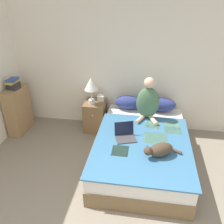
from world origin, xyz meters
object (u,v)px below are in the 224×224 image
at_px(pillow_near, 128,102).
at_px(cat_tabby, 160,150).
at_px(bookshelf, 18,110).
at_px(table_lamp, 91,85).
at_px(nightstand, 95,116).
at_px(book_stack_top, 13,84).
at_px(bed, 142,149).
at_px(pillow_far, 162,105).
at_px(laptop_open, 125,135).
at_px(person_sitting, 148,101).
at_px(tissue_box, 101,98).

xyz_separation_m(pillow_near, cat_tabby, (0.56, -1.36, -0.03)).
xyz_separation_m(pillow_near, bookshelf, (-2.10, -0.32, -0.17)).
bearing_deg(table_lamp, pillow_near, 9.95).
xyz_separation_m(nightstand, book_stack_top, (-1.46, -0.26, 0.69)).
height_order(bed, book_stack_top, book_stack_top).
height_order(bed, pillow_far, pillow_far).
bearing_deg(bookshelf, book_stack_top, -21.03).
height_order(bed, cat_tabby, cat_tabby).
height_order(bed, laptop_open, laptop_open).
height_order(laptop_open, table_lamp, table_lamp).
relative_size(person_sitting, nightstand, 1.26).
bearing_deg(book_stack_top, cat_tabby, -21.29).
bearing_deg(book_stack_top, bookshelf, 158.97).
bearing_deg(book_stack_top, tissue_box, 12.55).
bearing_deg(book_stack_top, nightstand, 10.30).
relative_size(bed, cat_tabby, 3.99).
bearing_deg(tissue_box, pillow_near, -2.37).
height_order(pillow_far, cat_tabby, pillow_far).
relative_size(cat_tabby, laptop_open, 1.45).
xyz_separation_m(laptop_open, bookshelf, (-2.15, 0.68, -0.09)).
xyz_separation_m(cat_tabby, nightstand, (-1.20, 1.30, -0.29)).
relative_size(pillow_far, tissue_box, 3.66).
bearing_deg(laptop_open, pillow_near, 73.79).
height_order(bed, bookshelf, bookshelf).
xyz_separation_m(bed, nightstand, (-0.96, 0.85, 0.06)).
bearing_deg(person_sitting, table_lamp, 170.03).
distance_m(bed, tissue_box, 1.33).
bearing_deg(table_lamp, pillow_far, 5.22).
bearing_deg(pillow_near, laptop_open, -87.42).
bearing_deg(tissue_box, cat_tabby, -51.60).
distance_m(cat_tabby, nightstand, 1.79).
bearing_deg(bed, laptop_open, -161.25).
relative_size(pillow_near, pillow_far, 1.00).
distance_m(nightstand, book_stack_top, 1.63).
relative_size(cat_tabby, table_lamp, 1.04).
height_order(person_sitting, nightstand, person_sitting).
distance_m(pillow_near, cat_tabby, 1.47).
distance_m(person_sitting, tissue_box, 0.97).
bearing_deg(laptop_open, nightstand, 107.29).
xyz_separation_m(pillow_near, table_lamp, (-0.68, -0.12, 0.35)).
bearing_deg(cat_tabby, pillow_near, -95.80).
distance_m(bed, cat_tabby, 0.62).
bearing_deg(bed, person_sitting, 85.73).
xyz_separation_m(person_sitting, nightstand, (-1.00, 0.24, -0.51)).
bearing_deg(person_sitting, pillow_far, 48.47).
relative_size(pillow_far, nightstand, 0.86).
xyz_separation_m(pillow_far, nightstand, (-1.27, -0.06, -0.32)).
distance_m(laptop_open, tissue_box, 1.19).
relative_size(cat_tabby, tissue_box, 3.84).
xyz_separation_m(person_sitting, laptop_open, (-0.32, -0.70, -0.27)).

